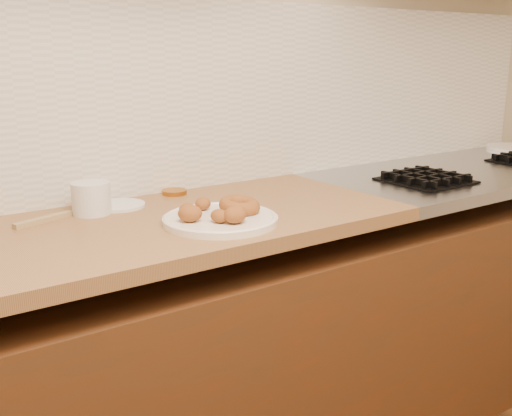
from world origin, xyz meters
name	(u,v)px	position (x,y,z in m)	size (l,w,h in m)	color
wall_back	(161,47)	(0.00, 2.00, 1.35)	(4.00, 0.02, 2.70)	#C0B494
base_cabinet	(219,372)	(0.00, 1.69, 0.39)	(3.60, 0.60, 0.77)	#4F250E
stovetop	(468,172)	(1.15, 1.69, 0.88)	(1.30, 0.62, 0.04)	#9EA0A5
backsplash	(165,97)	(0.00, 1.99, 1.20)	(3.60, 0.02, 0.60)	beige
burner_grates	(483,168)	(1.13, 1.61, 0.91)	(0.91, 0.26, 0.03)	black
donut_plate	(220,220)	(-0.06, 1.57, 0.91)	(0.30, 0.30, 0.02)	silver
ring_donut	(239,206)	(0.00, 1.58, 0.94)	(0.11, 0.11, 0.04)	#945823
fried_dough_chunks	(209,212)	(-0.10, 1.56, 0.94)	(0.16, 0.22, 0.04)	#945823
plastic_tub	(91,198)	(-0.30, 1.86, 0.94)	(0.11, 0.11, 0.09)	silver
tub_lid	(119,205)	(-0.21, 1.88, 0.90)	(0.15, 0.15, 0.01)	silver
brass_jar_lid	(174,192)	(0.00, 1.94, 0.91)	(0.08, 0.08, 0.01)	#AC6D21
wooden_utensil	(43,220)	(-0.44, 1.85, 0.91)	(0.17, 0.02, 0.01)	#977D50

